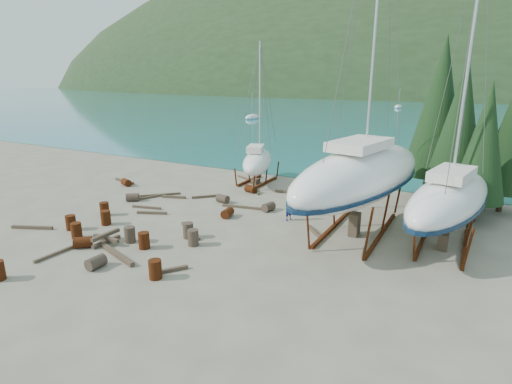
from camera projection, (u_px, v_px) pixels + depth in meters
The scene contains 52 objects.
ground at pixel (194, 233), 23.00m from camera, with size 600.00×600.00×0.00m, color #6B6555.
bay_water at pixel (462, 91), 288.13m from camera, with size 700.00×700.00×0.00m, color teal.
far_hill at pixel (462, 91), 292.34m from camera, with size 800.00×360.00×110.00m, color #213118.
far_house_left at pixel (324, 90), 210.02m from camera, with size 6.60×5.60×5.60m.
far_house_center at pixel (403, 91), 191.42m from camera, with size 6.60×5.60×5.60m.
cypress_near_right at pixel (460, 123), 25.70m from camera, with size 3.60×3.60×10.00m.
cypress_mid_right at pixel (484, 143), 23.56m from camera, with size 3.06×3.06×8.50m.
cypress_back_left at pixel (439, 107), 27.84m from camera, with size 4.14×4.14×11.50m.
cypress_far_right at pixel (512, 134), 25.30m from camera, with size 3.24×3.24×9.00m.
moored_boat_left at pixel (252, 117), 87.35m from camera, with size 2.00×5.00×6.05m.
moored_boat_mid at pixel (460, 118), 85.58m from camera, with size 2.00×5.00×6.05m.
moored_boat_far at pixel (398, 107), 119.20m from camera, with size 2.00×5.00×6.05m.
large_sailboat_near at pixel (361, 174), 22.32m from camera, with size 6.35×13.98×21.23m.
large_sailboat_far at pixel (449, 198), 20.55m from camera, with size 4.81×10.53×16.08m.
small_sailboat_shore at pixel (257, 161), 33.55m from camera, with size 4.61×7.47×11.42m.
worker at pixel (289, 208), 24.89m from camera, with size 0.59×0.39×1.61m, color #141357.
drum_0 at pixel (71, 223), 23.41m from camera, with size 0.58×0.58×0.88m, color #602B10.
drum_1 at pixel (96, 262), 18.70m from camera, with size 0.58×0.58×0.88m, color #2D2823.
drum_2 at pixel (126, 182), 33.02m from camera, with size 0.58×0.58×0.88m, color #602B10.
drum_4 at pixel (251, 189), 31.08m from camera, with size 0.58×0.58×0.88m, color #602B10.
drum_5 at pixel (188, 230), 22.20m from camera, with size 0.58×0.58×0.88m, color #2D2823.
drum_6 at pixel (227, 213), 25.55m from camera, with size 0.58×0.58×0.88m, color #602B10.
drum_7 at pixel (155, 269), 17.68m from camera, with size 0.58×0.58×0.88m, color #602B10.
drum_8 at pixel (104, 209), 25.86m from camera, with size 0.58×0.58×0.88m, color #602B10.
drum_9 at pixel (223, 199), 28.58m from camera, with size 0.58×0.58×0.88m, color #2D2823.
drum_10 at pixel (106, 218), 24.22m from camera, with size 0.58×0.58×0.88m, color #602B10.
drum_11 at pixel (269, 207), 26.77m from camera, with size 0.58×0.58×0.88m, color #2D2823.
drum_12 at pixel (83, 242), 20.96m from camera, with size 0.58×0.58×0.88m, color #602B10.
drum_13 at pixel (76, 230), 22.19m from camera, with size 0.58×0.58×0.88m, color #602B10.
drum_14 at pixel (144, 240), 20.83m from camera, with size 0.58×0.58×0.88m, color #602B10.
drum_15 at pixel (133, 197), 28.91m from camera, with size 0.58×0.58×0.88m, color #2D2823.
drum_16 at pixel (130, 235), 21.61m from camera, with size 0.58×0.58×0.88m, color #2D2823.
drum_17 at pixel (193, 238), 21.20m from camera, with size 0.58×0.58×0.88m, color #2D2823.
timber_0 at pixel (246, 179), 35.22m from camera, with size 0.14×2.39×0.14m, color brown.
timber_1 at pixel (315, 232), 22.89m from camera, with size 0.19×1.83×0.19m, color brown.
timber_2 at pixel (125, 181), 34.26m from camera, with size 0.19×2.51×0.19m, color brown.
timber_3 at pixel (64, 250), 20.52m from camera, with size 0.15×3.23×0.15m, color brown.
timber_4 at pixel (204, 197), 29.78m from camera, with size 0.17×1.89×0.17m, color brown.
timber_5 at pixel (190, 231), 23.12m from camera, with size 0.16×2.92×0.16m, color brown.
timber_6 at pixel (286, 192), 30.97m from camera, with size 0.19×1.69×0.19m, color brown.
timber_7 at pixel (170, 270), 18.37m from camera, with size 0.17×1.65×0.17m, color brown.
timber_8 at pixel (174, 197), 29.68m from camera, with size 0.19×1.84×0.19m, color brown.
timber_9 at pixel (257, 190), 31.61m from camera, with size 0.15×2.55×0.15m, color brown.
timber_10 at pixel (244, 207), 27.36m from camera, with size 0.16×3.11×0.16m, color brown.
timber_11 at pixel (147, 207), 27.33m from camera, with size 0.15×2.12×0.15m, color brown.
timber_12 at pixel (152, 213), 26.20m from camera, with size 0.17×2.00×0.17m, color brown.
timber_14 at pixel (32, 227), 23.61m from camera, with size 0.18×2.53×0.18m, color brown.
timber_15 at pixel (160, 195), 30.33m from camera, with size 0.15×3.04×0.15m, color brown.
timber_16 at pixel (117, 255), 19.92m from camera, with size 0.23×3.19×0.23m, color brown.
timber_17 at pixel (149, 197), 29.64m from camera, with size 0.16×2.64×0.16m, color brown.
timber_pile_fore at pixel (106, 238), 21.46m from camera, with size 1.80×1.80×0.60m.
timber_pile_aft at pixel (300, 198), 28.63m from camera, with size 1.80×1.80×0.60m.
Camera 1 is at (13.52, -17.05, 8.59)m, focal length 28.00 mm.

